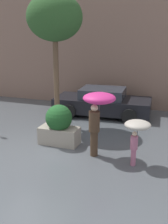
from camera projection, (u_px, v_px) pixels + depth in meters
The scene contains 7 objects.
ground_plane at pixel (30, 153), 8.91m from camera, with size 40.00×40.00×0.00m, color #51565B.
building_facade at pixel (93, 45), 13.92m from camera, with size 18.00×0.30×6.00m.
planter_box at pixel (59, 125), 9.48m from camera, with size 1.35×0.90×1.38m.
person_adult at pixel (98, 107), 8.36m from camera, with size 0.98×0.98×1.99m.
person_child at pixel (137, 129), 7.87m from camera, with size 0.74×0.74×1.34m.
parked_car_near at pixel (103, 103), 12.70m from camera, with size 4.38×2.17×1.25m.
street_tree at pixel (55, 18), 10.38m from camera, with size 2.09×2.09×5.10m.
Camera 1 is at (4.33, -7.12, 3.81)m, focal length 45.00 mm.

